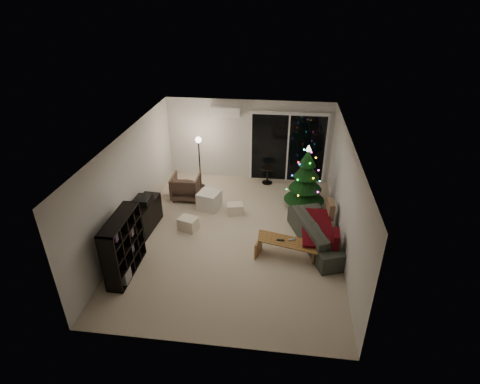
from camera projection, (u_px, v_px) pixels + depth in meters
The scene contains 18 objects.
room at pixel (259, 173), 9.95m from camera, with size 6.50×7.51×2.60m.
bookshelf at pixel (116, 245), 7.72m from camera, with size 0.34×1.34×1.34m, color black, non-canonical shape.
media_cabinet at pixel (145, 216), 9.30m from camera, with size 0.44×1.16×0.73m, color black.
stereo at pixel (143, 200), 9.09m from camera, with size 0.37×0.44×0.15m, color black.
armchair at pixel (186, 186), 10.67m from camera, with size 0.77×0.79×0.72m, color brown.
ottoman at pixel (209, 200), 10.21m from camera, with size 0.54×0.54×0.49m, color silver.
cardboard_box_a at pixel (188, 224), 9.34m from camera, with size 0.45×0.34×0.32m, color #F9EDCC.
cardboard_box_b at pixel (235, 209), 10.00m from camera, with size 0.41×0.31×0.29m, color #F9EDCC.
side_table at pixel (267, 175), 11.53m from camera, with size 0.42×0.42×0.53m, color black.
floor_lamp at pixel (200, 163), 11.10m from camera, with size 0.24×0.24×1.52m, color black.
sofa at pixel (321, 232), 8.73m from camera, with size 2.20×0.86×0.64m, color #262824.
sofa_throw at pixel (317, 227), 8.67m from camera, with size 0.69×1.59×0.05m, color #400508.
cushion_a at pixel (330, 209), 9.14m from camera, with size 0.13×0.42×0.42m, color #A07D62.
cushion_b at pixel (336, 240), 8.01m from camera, with size 0.13×0.42×0.42m, color #400508.
coffee_table at pixel (287, 249), 8.36m from camera, with size 1.33×0.46×0.42m, color #976334, non-canonical shape.
remote_a at pixel (280, 240), 8.28m from camera, with size 0.17×0.05×0.02m, color black.
remote_b at pixel (292, 240), 8.29m from camera, with size 0.15×0.04×0.02m, color slate.
christmas_tree at pixel (306, 177), 10.01m from camera, with size 1.12×1.12×1.80m, color black.
Camera 1 is at (1.08, -7.49, 5.33)m, focal length 28.00 mm.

